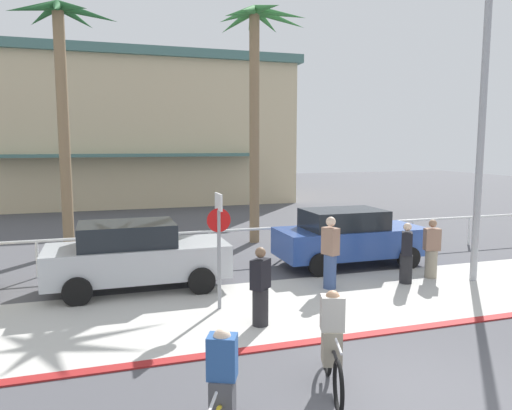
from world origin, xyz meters
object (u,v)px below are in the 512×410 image
object	(u,v)px
streetlight_curb	(489,117)
palm_tree_3	(256,63)
stop_sign_bike_lane	(219,234)
palm_tree_2	(62,69)
car_blue_2	(349,237)
pedestrian_1	(260,290)
pedestrian_2	(330,255)
pedestrian_0	(406,256)
cyclist_yellow_1	(222,394)
pedestrian_3	(432,251)
car_silver_1	(136,255)
cyclist_black_0	(332,342)

from	to	relation	value
streetlight_curb	palm_tree_3	bearing A→B (deg)	119.69
stop_sign_bike_lane	palm_tree_2	world-z (taller)	palm_tree_2
palm_tree_2	car_blue_2	xyz separation A→B (m)	(8.02, -4.37, -5.12)
pedestrian_1	pedestrian_2	world-z (taller)	pedestrian_2
stop_sign_bike_lane	pedestrian_0	size ratio (longest dim) A/B	1.60
streetlight_curb	cyclist_yellow_1	distance (m)	10.00
streetlight_curb	pedestrian_2	xyz separation A→B (m)	(-3.95, 0.73, -3.42)
pedestrian_0	pedestrian_3	xyz separation A→B (m)	(0.95, 0.24, 0.00)
car_blue_2	pedestrian_3	size ratio (longest dim) A/B	2.74
cyclist_yellow_1	pedestrian_2	size ratio (longest dim) A/B	0.92
palm_tree_3	pedestrian_0	world-z (taller)	palm_tree_3
palm_tree_2	pedestrian_3	xyz separation A→B (m)	(9.46, -6.31, -5.25)
palm_tree_2	pedestrian_1	world-z (taller)	palm_tree_2
stop_sign_bike_lane	pedestrian_1	distance (m)	1.63
pedestrian_1	pedestrian_2	xyz separation A→B (m)	(2.44, 1.86, 0.12)
pedestrian_3	car_silver_1	bearing A→B (deg)	169.70
car_silver_1	pedestrian_1	bearing A→B (deg)	-56.68
palm_tree_2	cyclist_yellow_1	size ratio (longest dim) A/B	4.80
pedestrian_1	pedestrian_3	size ratio (longest dim) A/B	1.00
palm_tree_3	palm_tree_2	bearing A→B (deg)	177.89
streetlight_curb	car_blue_2	distance (m)	4.96
stop_sign_bike_lane	car_silver_1	xyz separation A→B (m)	(-1.63, 2.09, -0.81)
car_silver_1	pedestrian_3	xyz separation A→B (m)	(7.65, -1.39, -0.13)
palm_tree_3	pedestrian_3	distance (m)	8.86
cyclist_yellow_1	pedestrian_2	xyz separation A→B (m)	(4.10, 5.46, 0.16)
palm_tree_2	cyclist_black_0	xyz separation A→B (m)	(4.23, -10.88, -5.30)
palm_tree_2	car_silver_1	xyz separation A→B (m)	(1.81, -4.92, -5.12)
car_silver_1	pedestrian_3	size ratio (longest dim) A/B	2.74
palm_tree_2	pedestrian_0	xyz separation A→B (m)	(8.51, -6.56, -5.26)
car_silver_1	pedestrian_1	size ratio (longest dim) A/B	2.75
pedestrian_2	car_blue_2	bearing A→B (deg)	51.39
car_blue_2	pedestrian_2	xyz separation A→B (m)	(-1.60, -2.00, -0.01)
stop_sign_bike_lane	pedestrian_1	size ratio (longest dim) A/B	1.60
cyclist_black_0	car_silver_1	bearing A→B (deg)	112.13
cyclist_yellow_1	pedestrian_3	xyz separation A→B (m)	(7.14, 5.53, 0.04)
palm_tree_2	pedestrian_2	distance (m)	10.40
streetlight_curb	pedestrian_0	size ratio (longest dim) A/B	4.70
streetlight_curb	cyclist_black_0	world-z (taller)	streetlight_curb
palm_tree_3	car_silver_1	bearing A→B (deg)	-134.73
cyclist_yellow_1	pedestrian_3	world-z (taller)	pedestrian_3
palm_tree_2	car_blue_2	world-z (taller)	palm_tree_2
cyclist_black_0	pedestrian_2	world-z (taller)	pedestrian_2
cyclist_yellow_1	pedestrian_3	distance (m)	9.03
pedestrian_3	palm_tree_3	bearing A→B (deg)	116.31
streetlight_curb	cyclist_yellow_1	xyz separation A→B (m)	(-8.05, -4.73, -3.58)
streetlight_curb	pedestrian_0	bearing A→B (deg)	163.48
stop_sign_bike_lane	pedestrian_1	xyz separation A→B (m)	(0.55, -1.21, -0.94)
palm_tree_2	cyclist_black_0	distance (m)	12.82
stop_sign_bike_lane	car_blue_2	xyz separation A→B (m)	(4.58, 2.64, -0.81)
pedestrian_2	streetlight_curb	bearing A→B (deg)	-10.50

